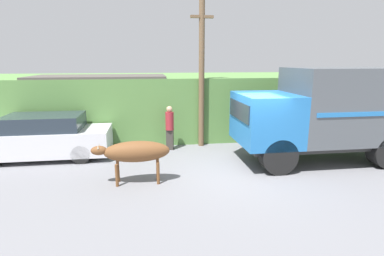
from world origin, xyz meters
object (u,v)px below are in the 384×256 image
(utility_pole, at_px, (202,72))
(cargo_truck, at_px, (331,111))
(brown_cow, at_px, (135,152))
(pedestrian_on_hill, at_px, (170,126))
(parked_suv, at_px, (43,138))

(utility_pole, bearing_deg, cargo_truck, -32.15)
(cargo_truck, relative_size, brown_cow, 2.77)
(pedestrian_on_hill, bearing_deg, utility_pole, -147.60)
(brown_cow, distance_m, pedestrian_on_hill, 3.48)
(cargo_truck, relative_size, parked_suv, 1.28)
(cargo_truck, relative_size, utility_pole, 1.05)
(cargo_truck, xyz_separation_m, parked_suv, (-10.11, 1.75, -1.02))
(cargo_truck, bearing_deg, utility_pole, 144.67)
(brown_cow, relative_size, pedestrian_on_hill, 1.26)
(utility_pole, bearing_deg, pedestrian_on_hill, -163.31)
(brown_cow, xyz_separation_m, utility_pole, (2.57, 3.66, 2.11))
(brown_cow, bearing_deg, pedestrian_on_hill, 57.59)
(cargo_truck, bearing_deg, brown_cow, -174.01)
(pedestrian_on_hill, xyz_separation_m, utility_pole, (1.35, 0.40, 2.07))
(parked_suv, xyz_separation_m, pedestrian_on_hill, (4.66, 0.43, 0.20))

